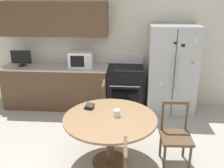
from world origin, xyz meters
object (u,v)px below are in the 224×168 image
Objects in this scene: microwave at (81,59)px; wallet at (89,107)px; dining_chair_right at (176,136)px; candle_glass at (117,113)px; refrigerator at (171,70)px; dining_chair_far at (113,108)px; countertop_tv at (21,58)px; oven_range at (125,88)px.

microwave is 3.04× the size of wallet.
dining_chair_right is 0.89m from candle_glass.
refrigerator is 11.36× the size of wallet.
dining_chair_right is at bearing 44.95° from dining_chair_far.
refrigerator is at bearing -1.45° from microwave.
countertop_tv is 0.45× the size of dining_chair_right.
oven_range is at bearing 165.07° from dining_chair_far.
candle_glass is at bearing -40.71° from countertop_tv.
wallet is at bearing -107.10° from oven_range.
oven_range is 6.95× the size of wallet.
oven_range is 1.92m from dining_chair_right.
microwave is at bearing -146.19° from dining_chair_far.
candle_glass is (-0.99, -1.77, -0.11)m from refrigerator.
countertop_tv reaches higher than wallet.
dining_chair_far is (0.71, -0.95, -0.63)m from microwave.
countertop_tv is at bearing 136.60° from wallet.
countertop_tv reaches higher than dining_chair_right.
wallet is (-0.49, -1.59, 0.29)m from oven_range.
oven_range is 1.20× the size of dining_chair_far.
oven_range is at bearing -69.53° from dining_chair_right.
dining_chair_right is (1.66, -1.79, -0.63)m from microwave.
microwave is (-1.82, 0.05, 0.18)m from refrigerator.
microwave is at bearing 178.75° from oven_range.
oven_range is (-0.91, 0.03, -0.41)m from refrigerator.
wallet is at bearing -11.07° from dining_chair_right.
microwave is 1.69m from wallet.
dining_chair_far is at bearing 97.69° from candle_glass.
dining_chair_right is at bearing -31.24° from countertop_tv.
candle_glass is at bearing -27.35° from wallet.
microwave reaches higher than dining_chair_far.
wallet is (-1.24, 0.19, 0.33)m from dining_chair_right.
countertop_tv reaches higher than dining_chair_far.
dining_chair_far is (-0.19, -0.93, -0.03)m from oven_range.
oven_range is 1.68m from wallet.
dining_chair_far is (1.96, -0.92, -0.64)m from countertop_tv.
refrigerator is 18.78× the size of candle_glass.
countertop_tv is at bearing -178.59° from microwave.
oven_range is 1.20× the size of dining_chair_right.
dining_chair_right is 9.60× the size of candle_glass.
candle_glass is (-0.07, -1.80, 0.30)m from oven_range.
wallet is (1.66, -1.57, -0.32)m from countertop_tv.
countertop_tv is 2.31m from wallet.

